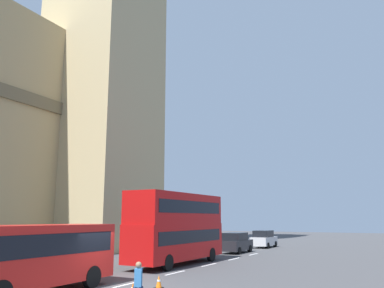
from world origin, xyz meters
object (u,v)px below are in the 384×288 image
Objects in this scene: sedan_lead at (236,243)px; traffic_cone_east at (159,282)px; pedestrian_by_kerb at (138,285)px; double_decker_bus at (177,225)px; sedan_trailing at (264,239)px.

traffic_cone_east is (-19.19, -3.84, -0.63)m from sedan_lead.
pedestrian_by_kerb is at bearing -166.14° from sedan_lead.
double_decker_bus is 2.22× the size of sedan_lead.
sedan_lead and sedan_trailing have the same top height.
pedestrian_by_kerb reaches higher than traffic_cone_east.
sedan_lead is 7.59× the size of traffic_cone_east.
sedan_trailing is 7.59× the size of traffic_cone_east.
sedan_lead is 19.58m from traffic_cone_east.
sedan_lead is (10.82, -0.06, -1.80)m from double_decker_bus.
sedan_lead is 1.00× the size of sedan_trailing.
sedan_lead is at bearing 13.86° from pedestrian_by_kerb.
double_decker_bus is at bearing 179.24° from sedan_trailing.
sedan_trailing reaches higher than pedestrian_by_kerb.
double_decker_bus is at bearing 179.66° from sedan_lead.
double_decker_bus reaches higher than pedestrian_by_kerb.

